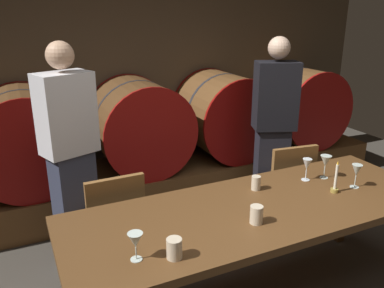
{
  "coord_description": "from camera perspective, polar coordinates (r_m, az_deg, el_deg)",
  "views": [
    {
      "loc": [
        -1.14,
        -1.46,
        1.94
      ],
      "look_at": [
        -0.02,
        0.93,
        1.03
      ],
      "focal_mm": 37.05,
      "sensor_mm": 36.0,
      "label": 1
    }
  ],
  "objects": [
    {
      "name": "back_wall",
      "position": [
        4.47,
        -10.36,
        11.43
      ],
      "size": [
        6.23,
        0.24,
        2.75
      ],
      "primitive_type": "cube",
      "color": "brown",
      "rests_on": "ground"
    },
    {
      "name": "barrel_shelf",
      "position": [
        4.28,
        -7.46,
        -5.5
      ],
      "size": [
        5.6,
        0.9,
        0.35
      ],
      "primitive_type": "cube",
      "color": "brown",
      "rests_on": "ground"
    },
    {
      "name": "wine_barrel_left",
      "position": [
        3.9,
        -22.78,
        0.61
      ],
      "size": [
        0.93,
        0.85,
        0.93
      ],
      "color": "#513319",
      "rests_on": "barrel_shelf"
    },
    {
      "name": "wine_barrel_center",
      "position": [
        4.07,
        -7.61,
        2.68
      ],
      "size": [
        0.93,
        0.85,
        0.93
      ],
      "color": "#513319",
      "rests_on": "barrel_shelf"
    },
    {
      "name": "wine_barrel_right",
      "position": [
        4.45,
        4.64,
        4.22
      ],
      "size": [
        0.93,
        0.85,
        0.93
      ],
      "color": "brown",
      "rests_on": "barrel_shelf"
    },
    {
      "name": "wine_barrel_far_right",
      "position": [
        5.03,
        14.99,
        5.37
      ],
      "size": [
        0.93,
        0.85,
        0.93
      ],
      "color": "brown",
      "rests_on": "barrel_shelf"
    },
    {
      "name": "dining_table",
      "position": [
        2.57,
        9.43,
        -10.21
      ],
      "size": [
        2.44,
        0.86,
        0.77
      ],
      "color": "brown",
      "rests_on": "ground"
    },
    {
      "name": "chair_left",
      "position": [
        2.93,
        -11.18,
        -11.09
      ],
      "size": [
        0.41,
        0.41,
        0.88
      ],
      "rotation": [
        0.0,
        0.0,
        3.16
      ],
      "color": "brown",
      "rests_on": "ground"
    },
    {
      "name": "chair_right",
      "position": [
        3.52,
        13.31,
        -5.93
      ],
      "size": [
        0.45,
        0.45,
        0.88
      ],
      "rotation": [
        0.0,
        0.0,
        3.01
      ],
      "color": "brown",
      "rests_on": "ground"
    },
    {
      "name": "guest_left",
      "position": [
        3.09,
        -17.05,
        -1.82
      ],
      "size": [
        0.44,
        0.35,
        1.73
      ],
      "rotation": [
        0.0,
        0.0,
        3.49
      ],
      "color": "#33384C",
      "rests_on": "ground"
    },
    {
      "name": "guest_right",
      "position": [
        3.79,
        11.66,
        2.28
      ],
      "size": [
        0.44,
        0.36,
        1.71
      ],
      "rotation": [
        0.0,
        0.0,
        2.77
      ],
      "color": "black",
      "rests_on": "ground"
    },
    {
      "name": "candle_center",
      "position": [
        2.83,
        19.92,
        -5.35
      ],
      "size": [
        0.05,
        0.05,
        0.22
      ],
      "color": "olive",
      "rests_on": "dining_table"
    },
    {
      "name": "wine_glass_far_left",
      "position": [
        1.99,
        -8.15,
        -13.65
      ],
      "size": [
        0.08,
        0.08,
        0.15
      ],
      "color": "silver",
      "rests_on": "dining_table"
    },
    {
      "name": "wine_glass_center_left",
      "position": [
        2.93,
        16.21,
        -2.91
      ],
      "size": [
        0.07,
        0.07,
        0.16
      ],
      "color": "white",
      "rests_on": "dining_table"
    },
    {
      "name": "wine_glass_center_right",
      "position": [
        3.01,
        18.67,
        -2.39
      ],
      "size": [
        0.08,
        0.08,
        0.17
      ],
      "color": "silver",
      "rests_on": "dining_table"
    },
    {
      "name": "wine_glass_far_right",
      "position": [
        2.93,
        22.61,
        -3.59
      ],
      "size": [
        0.07,
        0.07,
        0.17
      ],
      "color": "silver",
      "rests_on": "dining_table"
    },
    {
      "name": "cup_left",
      "position": [
        2.02,
        -2.57,
        -14.8
      ],
      "size": [
        0.08,
        0.08,
        0.11
      ],
      "primitive_type": "cylinder",
      "color": "beige",
      "rests_on": "dining_table"
    },
    {
      "name": "cup_center",
      "position": [
        2.33,
        9.26,
        -10.0
      ],
      "size": [
        0.07,
        0.07,
        0.11
      ],
      "primitive_type": "cylinder",
      "color": "beige",
      "rests_on": "dining_table"
    },
    {
      "name": "cup_right",
      "position": [
        2.74,
        9.2,
        -5.55
      ],
      "size": [
        0.06,
        0.06,
        0.1
      ],
      "primitive_type": "cylinder",
      "color": "beige",
      "rests_on": "dining_table"
    }
  ]
}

